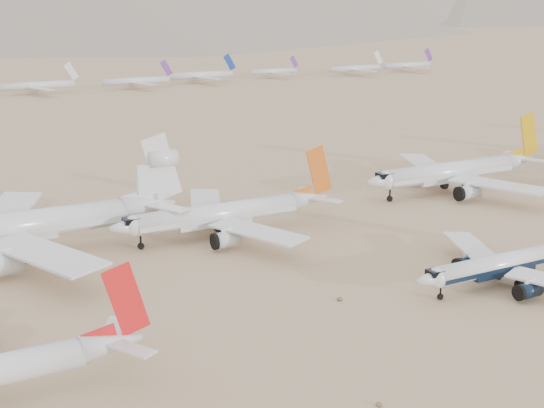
{
  "coord_description": "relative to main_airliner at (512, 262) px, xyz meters",
  "views": [
    {
      "loc": [
        -93.7,
        -79.63,
        47.53
      ],
      "look_at": [
        -24.45,
        48.26,
        7.0
      ],
      "focal_mm": 50.0,
      "sensor_mm": 36.0,
      "label": 1
    }
  ],
  "objects": [
    {
      "name": "distant_storage_row",
      "position": [
        -28.56,
        295.25,
        0.45
      ],
      "size": [
        505.83,
        54.89,
        13.25
      ],
      "color": "silver",
      "rests_on": "ground"
    },
    {
      "name": "main_airliner",
      "position": [
        0.0,
        0.0,
        0.0
      ],
      "size": [
        38.98,
        38.08,
        13.76
      ],
      "color": "silver",
      "rests_on": "ground"
    },
    {
      "name": "row2_gold_tail",
      "position": [
        33.87,
        52.07,
        1.32
      ],
      "size": [
        51.26,
        50.14,
        18.25
      ],
      "color": "silver",
      "rests_on": "ground"
    },
    {
      "name": "row2_orange_tail",
      "position": [
        -31.26,
        46.81,
        0.88
      ],
      "size": [
        46.6,
        45.59,
        16.62
      ],
      "color": "silver",
      "rests_on": "ground"
    },
    {
      "name": "row2_white_trijet",
      "position": [
        -69.48,
        53.41,
        2.33
      ],
      "size": [
        59.55,
        58.19,
        21.1
      ],
      "color": "silver",
      "rests_on": "ground"
    }
  ]
}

